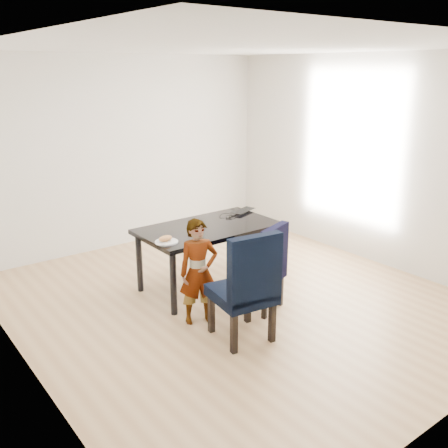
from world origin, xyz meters
TOP-DOWN VIEW (x-y plane):
  - floor at (0.00, 0.00)m, footprint 4.50×5.00m
  - ceiling at (0.00, 0.00)m, footprint 4.50×5.00m
  - wall_back at (0.00, 2.50)m, footprint 4.50×0.01m
  - wall_left at (-2.25, 0.00)m, footprint 0.01×5.00m
  - wall_right at (2.25, 0.00)m, footprint 0.01×5.00m
  - dining_table at (0.00, 0.50)m, footprint 1.60×0.90m
  - chair_left at (-0.45, -0.66)m, footprint 0.60×0.62m
  - chair_right at (0.08, -0.28)m, footprint 0.59×0.61m
  - child at (-0.59, -0.15)m, footprint 0.46×0.38m
  - plate at (-0.68, 0.31)m, footprint 0.29×0.29m
  - sandwich at (-0.69, 0.31)m, footprint 0.17×0.09m
  - laptop at (0.68, 0.76)m, footprint 0.42×0.33m
  - cable_tangle at (0.42, 0.60)m, footprint 0.16×0.16m

SIDE VIEW (x-z plane):
  - floor at x=0.00m, z-range -0.01..0.00m
  - dining_table at x=0.00m, z-range 0.00..0.75m
  - chair_right at x=0.08m, z-range 0.00..0.96m
  - child at x=-0.59m, z-range 0.00..1.09m
  - chair_left at x=-0.45m, z-range 0.00..1.10m
  - cable_tangle at x=0.42m, z-range 0.75..0.76m
  - plate at x=-0.68m, z-range 0.75..0.76m
  - laptop at x=0.68m, z-range 0.75..0.78m
  - sandwich at x=-0.69m, z-range 0.76..0.83m
  - wall_back at x=0.00m, z-range 0.00..2.70m
  - wall_left at x=-2.25m, z-range 0.00..2.70m
  - wall_right at x=2.25m, z-range 0.00..2.70m
  - ceiling at x=0.00m, z-range 2.70..2.71m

